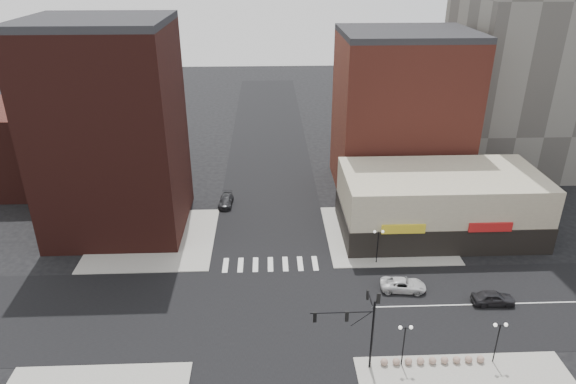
{
  "coord_description": "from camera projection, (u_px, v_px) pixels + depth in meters",
  "views": [
    {
      "loc": [
        -0.12,
        -41.19,
        32.32
      ],
      "look_at": [
        1.74,
        4.13,
        11.0
      ],
      "focal_mm": 32.0,
      "sensor_mm": 36.0,
      "label": 1
    }
  ],
  "objects": [
    {
      "name": "street_lamp_ne",
      "position": [
        378.0,
        238.0,
        57.28
      ],
      "size": [
        1.22,
        0.32,
        4.16
      ],
      "color": "black",
      "rests_on": "sidewalk_ne"
    },
    {
      "name": "building_nw",
      "position": [
        111.0,
        133.0,
        61.71
      ],
      "size": [
        16.0,
        15.0,
        25.0
      ],
      "primitive_type": "cube",
      "color": "#371511",
      "rests_on": "ground"
    },
    {
      "name": "building_ne_row",
      "position": [
        439.0,
        208.0,
        63.94
      ],
      "size": [
        24.2,
        12.2,
        8.0
      ],
      "color": "#B8B093",
      "rests_on": "ground"
    },
    {
      "name": "road_ns",
      "position": [
        272.0,
        310.0,
        51.0
      ],
      "size": [
        14.0,
        200.0,
        0.02
      ],
      "primitive_type": "cube",
      "color": "black",
      "rests_on": "ground"
    },
    {
      "name": "traffic_signal",
      "position": [
        361.0,
        319.0,
        42.08
      ],
      "size": [
        5.59,
        3.09,
        7.77
      ],
      "color": "black",
      "rests_on": "ground"
    },
    {
      "name": "street_lamp_se_b",
      "position": [
        499.0,
        333.0,
        43.07
      ],
      "size": [
        1.22,
        0.32,
        4.16
      ],
      "color": "black",
      "rests_on": "sidewalk_se"
    },
    {
      "name": "sidewalk_nw",
      "position": [
        154.0,
        239.0,
        63.55
      ],
      "size": [
        15.0,
        15.0,
        0.12
      ],
      "primitive_type": "cube",
      "color": "gray",
      "rests_on": "ground"
    },
    {
      "name": "sidewalk_ne",
      "position": [
        386.0,
        234.0,
        64.63
      ],
      "size": [
        15.0,
        15.0,
        0.12
      ],
      "primitive_type": "cube",
      "color": "gray",
      "rests_on": "ground"
    },
    {
      "name": "road_ew",
      "position": [
        272.0,
        310.0,
        51.0
      ],
      "size": [
        200.0,
        14.0,
        0.02
      ],
      "primitive_type": "cube",
      "color": "black",
      "rests_on": "ground"
    },
    {
      "name": "ground",
      "position": [
        272.0,
        310.0,
        51.0
      ],
      "size": [
        240.0,
        240.0,
        0.0
      ],
      "primitive_type": "plane",
      "color": "black",
      "rests_on": "ground"
    },
    {
      "name": "white_suv",
      "position": [
        403.0,
        285.0,
        53.74
      ],
      "size": [
        4.93,
        2.68,
        1.31
      ],
      "primitive_type": "imported",
      "rotation": [
        0.0,
        0.0,
        1.46
      ],
      "color": "silver",
      "rests_on": "ground"
    },
    {
      "name": "building_nw_low",
      "position": [
        59.0,
        142.0,
        78.01
      ],
      "size": [
        20.0,
        18.0,
        12.0
      ],
      "primitive_type": "cube",
      "color": "#371511",
      "rests_on": "ground"
    },
    {
      "name": "street_lamp_se_a",
      "position": [
        405.0,
        335.0,
        42.78
      ],
      "size": [
        1.22,
        0.32,
        4.16
      ],
      "color": "black",
      "rests_on": "sidewalk_se"
    },
    {
      "name": "bollard_row",
      "position": [
        433.0,
        360.0,
        44.09
      ],
      "size": [
        9.04,
        0.64,
        0.64
      ],
      "color": "#906F63",
      "rests_on": "sidewalk_se"
    },
    {
      "name": "dark_sedan_north",
      "position": [
        226.0,
        201.0,
        71.86
      ],
      "size": [
        2.1,
        4.6,
        1.3
      ],
      "primitive_type": "imported",
      "rotation": [
        0.0,
        0.0,
        -0.06
      ],
      "color": "black",
      "rests_on": "ground"
    },
    {
      "name": "dark_sedan_east",
      "position": [
        493.0,
        298.0,
        51.58
      ],
      "size": [
        4.3,
        1.87,
        1.44
      ],
      "primitive_type": "imported",
      "rotation": [
        0.0,
        0.0,
        1.53
      ],
      "color": "black",
      "rests_on": "ground"
    },
    {
      "name": "building_ne_midrise",
      "position": [
        401.0,
        115.0,
        73.71
      ],
      "size": [
        18.0,
        15.0,
        22.0
      ],
      "primitive_type": "cube",
      "color": "maroon",
      "rests_on": "ground"
    }
  ]
}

